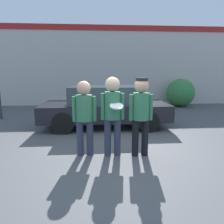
{
  "coord_description": "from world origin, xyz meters",
  "views": [
    {
      "loc": [
        -0.48,
        -4.43,
        1.82
      ],
      "look_at": [
        -0.16,
        0.0,
        0.96
      ],
      "focal_mm": 32.0,
      "sensor_mm": 36.0,
      "label": 1
    }
  ],
  "objects_px": {
    "person_right": "(141,110)",
    "shrub": "(180,93)",
    "person_left": "(84,112)",
    "person_middle_with_frisbee": "(113,109)",
    "parked_car_near": "(104,106)"
  },
  "relations": [
    {
      "from": "person_middle_with_frisbee",
      "to": "person_right",
      "type": "bearing_deg",
      "value": -4.98
    },
    {
      "from": "person_left",
      "to": "person_middle_with_frisbee",
      "type": "bearing_deg",
      "value": -4.85
    },
    {
      "from": "shrub",
      "to": "person_left",
      "type": "bearing_deg",
      "value": -127.01
    },
    {
      "from": "person_middle_with_frisbee",
      "to": "shrub",
      "type": "xyz_separation_m",
      "value": [
        4.3,
        6.58,
        -0.29
      ]
    },
    {
      "from": "person_left",
      "to": "shrub",
      "type": "relative_size",
      "value": 1.09
    },
    {
      "from": "person_right",
      "to": "shrub",
      "type": "distance_m",
      "value": 7.59
    },
    {
      "from": "person_right",
      "to": "shrub",
      "type": "height_order",
      "value": "person_right"
    },
    {
      "from": "person_left",
      "to": "shrub",
      "type": "xyz_separation_m",
      "value": [
        4.92,
        6.52,
        -0.23
      ]
    },
    {
      "from": "parked_car_near",
      "to": "shrub",
      "type": "xyz_separation_m",
      "value": [
        4.39,
        4.04,
        0.06
      ]
    },
    {
      "from": "person_left",
      "to": "person_right",
      "type": "height_order",
      "value": "person_right"
    },
    {
      "from": "person_left",
      "to": "person_middle_with_frisbee",
      "type": "xyz_separation_m",
      "value": [
        0.62,
        -0.05,
        0.06
      ]
    },
    {
      "from": "shrub",
      "to": "person_middle_with_frisbee",
      "type": "bearing_deg",
      "value": -123.19
    },
    {
      "from": "person_middle_with_frisbee",
      "to": "parked_car_near",
      "type": "xyz_separation_m",
      "value": [
        -0.09,
        2.54,
        -0.34
      ]
    },
    {
      "from": "person_left",
      "to": "person_right",
      "type": "relative_size",
      "value": 0.96
    },
    {
      "from": "person_right",
      "to": "shrub",
      "type": "xyz_separation_m",
      "value": [
        3.69,
        6.63,
        -0.28
      ]
    }
  ]
}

